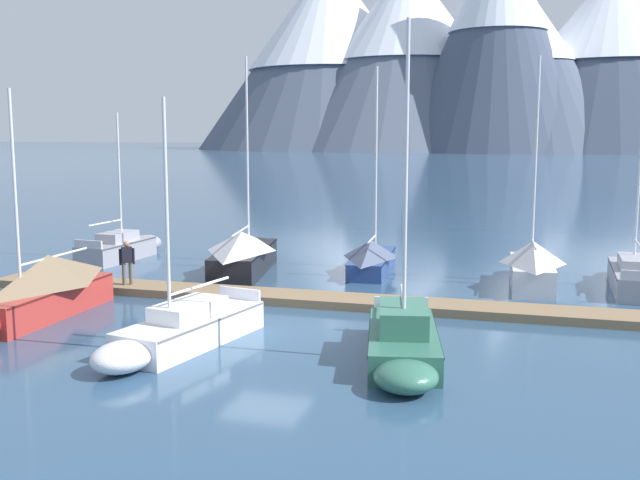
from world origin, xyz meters
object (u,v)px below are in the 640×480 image
object	(u,v)px
sailboat_mid_dock_port	(245,252)
sailboat_mid_dock_starboard	(180,331)
sailboat_nearest_berth	(123,247)
sailboat_second_berth	(39,289)
sailboat_outer_slip	(403,342)
sailboat_last_slip	(634,274)
sailboat_end_of_dock	(531,264)
sailboat_far_berth	(373,255)
person_on_dock	(127,260)

from	to	relation	value
sailboat_mid_dock_port	sailboat_mid_dock_starboard	bearing A→B (deg)	-77.17
sailboat_mid_dock_port	sailboat_nearest_berth	bearing A→B (deg)	167.31
sailboat_second_berth	sailboat_outer_slip	distance (m)	12.45
sailboat_second_berth	sailboat_last_slip	bearing A→B (deg)	28.59
sailboat_end_of_dock	sailboat_mid_dock_port	bearing A→B (deg)	-178.96
sailboat_far_berth	sailboat_end_of_dock	distance (m)	6.92
sailboat_mid_dock_starboard	sailboat_outer_slip	xyz separation A→B (m)	(6.27, 0.55, 0.03)
sailboat_nearest_berth	sailboat_second_berth	world-z (taller)	sailboat_second_berth
sailboat_far_berth	sailboat_outer_slip	xyz separation A→B (m)	(3.57, -12.71, -0.14)
sailboat_nearest_berth	sailboat_end_of_dock	xyz separation A→B (m)	(18.98, -1.34, 0.33)
sailboat_last_slip	person_on_dock	world-z (taller)	sailboat_last_slip
sailboat_nearest_berth	sailboat_outer_slip	bearing A→B (deg)	-38.27
sailboat_outer_slip	sailboat_second_berth	bearing A→B (deg)	173.37
sailboat_mid_dock_starboard	sailboat_mid_dock_port	bearing A→B (deg)	102.83
sailboat_outer_slip	sailboat_last_slip	size ratio (longest dim) A/B	0.97
sailboat_second_berth	sailboat_mid_dock_port	world-z (taller)	sailboat_mid_dock_port
sailboat_end_of_dock	sailboat_mid_dock_starboard	bearing A→B (deg)	-128.92
sailboat_end_of_dock	sailboat_last_slip	world-z (taller)	sailboat_last_slip
sailboat_nearest_berth	sailboat_far_berth	bearing A→B (deg)	1.09
sailboat_end_of_dock	sailboat_second_berth	bearing A→B (deg)	-148.00
sailboat_mid_dock_port	sailboat_second_berth	bearing A→B (deg)	-110.17
sailboat_nearest_berth	sailboat_outer_slip	world-z (taller)	sailboat_outer_slip
sailboat_mid_dock_port	sailboat_mid_dock_starboard	xyz separation A→B (m)	(2.61, -11.46, -0.36)
sailboat_outer_slip	sailboat_end_of_dock	xyz separation A→B (m)	(3.17, 11.14, 0.34)
sailboat_mid_dock_starboard	sailboat_far_berth	size ratio (longest dim) A/B	0.79
sailboat_second_berth	sailboat_last_slip	size ratio (longest dim) A/B	0.81
sailboat_second_berth	sailboat_end_of_dock	world-z (taller)	sailboat_end_of_dock
sailboat_nearest_berth	sailboat_far_berth	size ratio (longest dim) A/B	0.78
sailboat_second_berth	sailboat_outer_slip	size ratio (longest dim) A/B	0.83
sailboat_mid_dock_port	sailboat_last_slip	xyz separation A→B (m)	(15.92, 1.09, -0.33)
sailboat_mid_dock_starboard	sailboat_last_slip	distance (m)	18.30
sailboat_mid_dock_port	sailboat_outer_slip	bearing A→B (deg)	-50.89
sailboat_mid_dock_port	person_on_dock	bearing A→B (deg)	-117.77
sailboat_mid_dock_port	sailboat_mid_dock_starboard	size ratio (longest dim) A/B	1.33
person_on_dock	sailboat_mid_dock_starboard	bearing A→B (deg)	-49.54
sailboat_outer_slip	sailboat_mid_dock_starboard	bearing A→B (deg)	-175.03
sailboat_mid_dock_starboard	sailboat_last_slip	size ratio (longest dim) A/B	0.76
sailboat_nearest_berth	sailboat_mid_dock_starboard	world-z (taller)	sailboat_mid_dock_starboard
sailboat_nearest_berth	person_on_dock	distance (m)	7.99
sailboat_nearest_berth	sailboat_second_berth	size ratio (longest dim) A/B	0.94
sailboat_outer_slip	sailboat_last_slip	bearing A→B (deg)	59.60
sailboat_last_slip	sailboat_second_berth	bearing A→B (deg)	-151.41
sailboat_nearest_berth	sailboat_outer_slip	distance (m)	20.15
sailboat_mid_dock_port	sailboat_last_slip	size ratio (longest dim) A/B	1.01
sailboat_mid_dock_starboard	sailboat_last_slip	bearing A→B (deg)	43.33
sailboat_nearest_berth	sailboat_second_berth	bearing A→B (deg)	-72.62
sailboat_mid_dock_port	sailboat_end_of_dock	size ratio (longest dim) A/B	1.04
sailboat_far_berth	sailboat_last_slip	size ratio (longest dim) A/B	0.97
sailboat_nearest_berth	sailboat_mid_dock_starboard	bearing A→B (deg)	-53.75
sailboat_mid_dock_starboard	sailboat_last_slip	world-z (taller)	sailboat_last_slip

